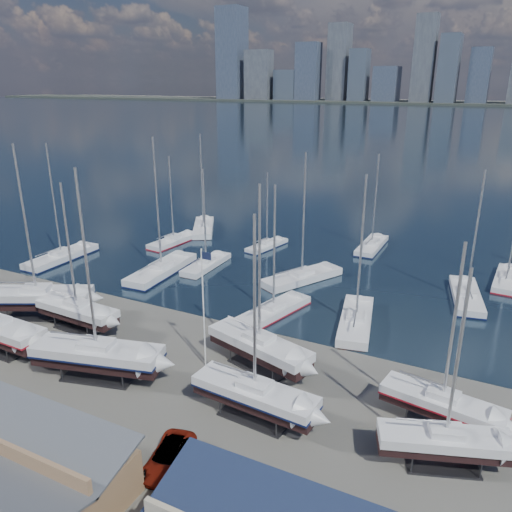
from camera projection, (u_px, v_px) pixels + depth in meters
The scene contains 27 objects.
ground at pixel (177, 371), 43.55m from camera, with size 1400.00×1400.00×0.00m, color #605E59.
water at pixel (471, 123), 305.21m from camera, with size 1400.00×600.00×0.40m, color #1A263D.
far_shore at pixel (491, 104), 524.21m from camera, with size 1400.00×80.00×2.20m, color #2D332D.
skyline at pixel (489, 65), 509.64m from camera, with size 639.14×43.80×107.69m.
shed_grey at pixel (18, 473), 29.33m from camera, with size 12.60×8.40×4.17m.
sailboat_cradle_0 at pixel (37, 297), 53.00m from camera, with size 11.65×8.00×18.29m.
sailboat_cradle_2 at pixel (77, 311), 50.25m from camera, with size 9.28×2.92×15.08m.
sailboat_cradle_3 at pixel (97, 355), 41.92m from camera, with size 11.60×5.80×17.90m.
sailboat_cradle_4 at pixel (259, 346), 43.43m from camera, with size 10.45×5.48×16.39m.
sailboat_cradle_5 at pixel (255, 395), 36.79m from camera, with size 9.95×3.49×15.80m.
sailboat_cradle_6 at pixel (442, 404), 35.83m from camera, with size 8.99×3.80×14.23m.
sailboat_cradle_7 at pixel (445, 441), 32.13m from camera, with size 8.76×5.04×13.96m.
sailboat_moored_0 at pixel (62, 258), 70.25m from camera, with size 3.22×11.42×17.06m.
sailboat_moored_1 at pixel (174, 242), 77.47m from camera, with size 3.74×9.70×14.13m.
sailboat_moored_2 at pixel (204, 229), 84.14m from camera, with size 8.16×11.20×16.77m.
sailboat_moored_3 at pixel (162, 272), 65.35m from camera, with size 4.06×12.50×18.46m.
sailboat_moored_4 at pixel (206, 265), 67.53m from camera, with size 2.76×9.33×14.03m.
sailboat_moored_5 at pixel (267, 246), 75.45m from camera, with size 3.88×8.34×12.03m.
sailboat_moored_6 at pixel (273, 312), 53.90m from camera, with size 5.29×10.36×14.91m.
sailboat_moored_7 at pixel (302, 279), 62.94m from camera, with size 8.00×11.36×16.90m.
sailboat_moored_8 at pixel (372, 247), 75.14m from camera, with size 2.83×9.93×14.83m.
sailboat_moored_9 at pixel (356, 322), 51.58m from camera, with size 5.15×11.28×16.44m.
sailboat_moored_10 at pixel (466, 298), 57.52m from camera, with size 4.92×10.93×15.79m.
sailboat_moored_11 at pixel (506, 281), 62.43m from camera, with size 3.29×9.80×14.43m.
car_c at pixel (169, 457), 32.61m from camera, with size 2.31×5.01×1.39m, color gray.
car_d at pixel (230, 497), 29.48m from camera, with size 1.88×4.62×1.34m, color gray.
flagpole at pixel (204, 302), 42.25m from camera, with size 0.97×0.12×10.97m.
Camera 1 is at (23.04, -40.69, 23.92)m, focal length 35.00 mm.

